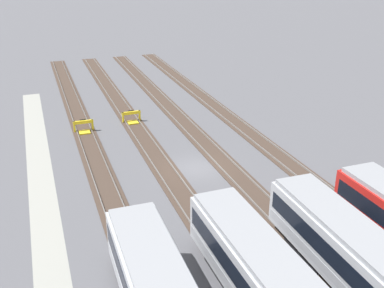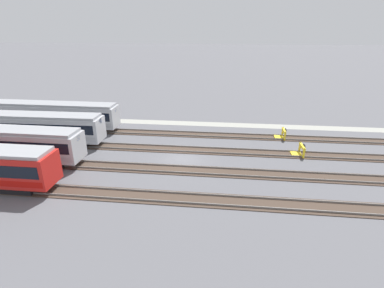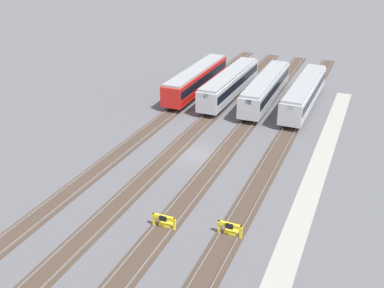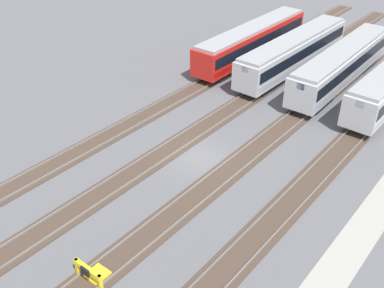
% 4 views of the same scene
% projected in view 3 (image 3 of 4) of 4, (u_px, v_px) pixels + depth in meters
% --- Properties ---
extents(ground_plane, '(400.00, 400.00, 0.00)m').
position_uv_depth(ground_plane, '(196.00, 155.00, 47.57)').
color(ground_plane, '#5B5B60').
extents(service_walkway, '(54.00, 2.00, 0.01)m').
position_uv_depth(service_walkway, '(314.00, 178.00, 43.20)').
color(service_walkway, '#9E9E93').
rests_on(service_walkway, ground).
extents(rail_track_nearest, '(90.00, 2.23, 0.21)m').
position_uv_depth(rail_track_nearest, '(267.00, 169.00, 44.82)').
color(rail_track_nearest, '#47382D').
rests_on(rail_track_nearest, ground).
extents(rail_track_near_inner, '(90.00, 2.24, 0.21)m').
position_uv_depth(rail_track_near_inner, '(219.00, 159.00, 46.64)').
color(rail_track_near_inner, '#47382D').
rests_on(rail_track_near_inner, ground).
extents(rail_track_middle, '(90.00, 2.24, 0.21)m').
position_uv_depth(rail_track_middle, '(174.00, 151.00, 48.46)').
color(rail_track_middle, '#47382D').
rests_on(rail_track_middle, ground).
extents(rail_track_far_inner, '(90.00, 2.23, 0.21)m').
position_uv_depth(rail_track_far_inner, '(132.00, 143.00, 50.27)').
color(rail_track_far_inner, '#47382D').
rests_on(rail_track_far_inner, ground).
extents(subway_car_front_row_leftmost, '(18.01, 2.87, 3.70)m').
position_uv_depth(subway_car_front_row_leftmost, '(197.00, 79.00, 65.06)').
color(subway_car_front_row_leftmost, red).
rests_on(subway_car_front_row_leftmost, ground).
extents(subway_car_front_row_left_inner, '(18.04, 3.10, 3.70)m').
position_uv_depth(subway_car_front_row_left_inner, '(230.00, 84.00, 63.28)').
color(subway_car_front_row_left_inner, '#B7BABF').
rests_on(subway_car_front_row_left_inner, ground).
extents(subway_car_front_row_centre, '(18.03, 3.00, 3.70)m').
position_uv_depth(subway_car_front_row_centre, '(304.00, 93.00, 59.60)').
color(subway_car_front_row_centre, '#B7BABF').
rests_on(subway_car_front_row_centre, ground).
extents(subway_car_front_row_right_inner, '(18.04, 3.08, 3.70)m').
position_uv_depth(subway_car_front_row_right_inner, '(266.00, 88.00, 61.45)').
color(subway_car_front_row_right_inner, '#B7BABF').
rests_on(subway_car_front_row_right_inner, ground).
extents(bumper_stop_nearest_track, '(1.35, 2.00, 1.22)m').
position_uv_depth(bumper_stop_nearest_track, '(231.00, 228.00, 35.02)').
color(bumper_stop_nearest_track, yellow).
rests_on(bumper_stop_nearest_track, ground).
extents(bumper_stop_near_inner_track, '(1.36, 2.00, 1.22)m').
position_uv_depth(bumper_stop_near_inner_track, '(165.00, 221.00, 35.94)').
color(bumper_stop_near_inner_track, yellow).
rests_on(bumper_stop_near_inner_track, ground).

